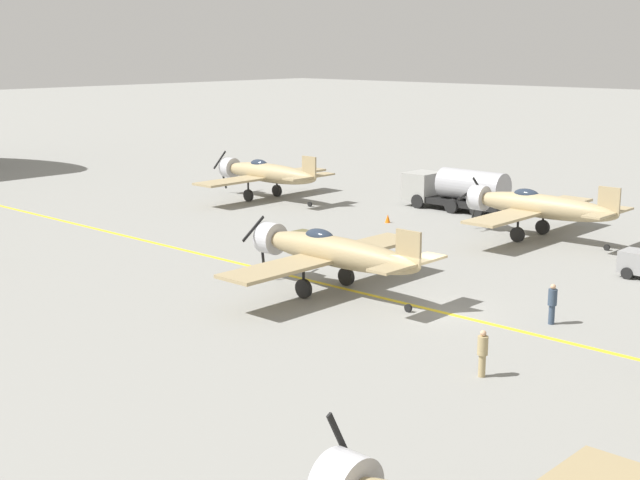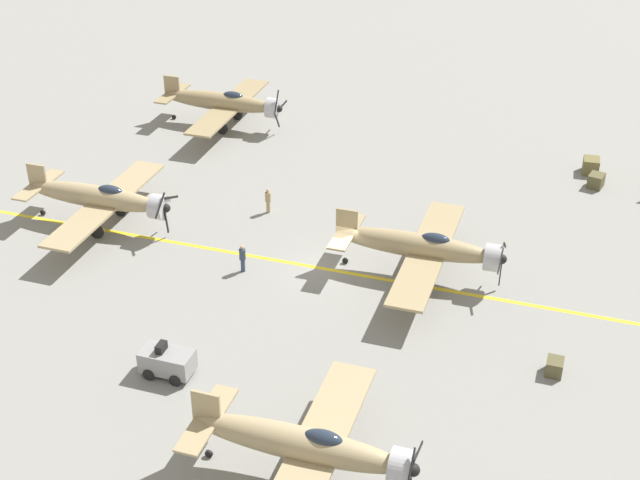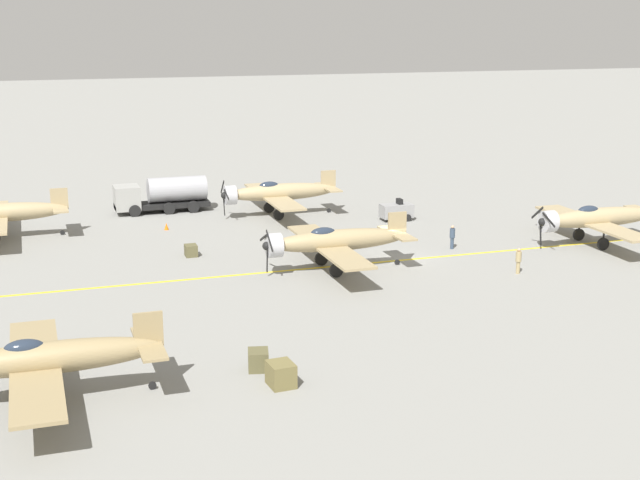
% 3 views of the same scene
% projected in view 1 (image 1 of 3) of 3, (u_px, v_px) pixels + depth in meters
% --- Properties ---
extents(ground_plane, '(400.00, 400.00, 0.00)m').
position_uv_depth(ground_plane, '(429.00, 309.00, 39.43)').
color(ground_plane, gray).
extents(taxiway_stripe, '(0.30, 160.00, 0.01)m').
position_uv_depth(taxiway_stripe, '(429.00, 309.00, 39.43)').
color(taxiway_stripe, yellow).
rests_on(taxiway_stripe, ground).
extents(airplane_mid_right, '(12.00, 9.98, 3.65)m').
position_uv_depth(airplane_mid_right, '(537.00, 206.00, 53.30)').
color(airplane_mid_right, tan).
rests_on(airplane_mid_right, ground).
extents(airplane_far_right, '(12.00, 9.98, 3.65)m').
position_uv_depth(airplane_far_right, '(266.00, 173.00, 67.06)').
color(airplane_far_right, tan).
rests_on(airplane_far_right, ground).
extents(airplane_mid_center, '(12.00, 9.98, 3.65)m').
position_uv_depth(airplane_mid_center, '(331.00, 251.00, 41.60)').
color(airplane_mid_center, tan).
rests_on(airplane_mid_center, ground).
extents(fuel_tanker, '(2.67, 8.00, 2.98)m').
position_uv_depth(fuel_tanker, '(456.00, 189.00, 62.80)').
color(fuel_tanker, black).
rests_on(fuel_tanker, ground).
extents(ground_crew_walking, '(0.37, 0.37, 1.72)m').
position_uv_depth(ground_crew_walking, '(483.00, 351.00, 31.21)').
color(ground_crew_walking, tan).
rests_on(ground_crew_walking, ground).
extents(ground_crew_inspecting, '(0.38, 0.38, 1.74)m').
position_uv_depth(ground_crew_inspecting, '(552.00, 302.00, 37.13)').
color(ground_crew_inspecting, '#334256').
rests_on(ground_crew_inspecting, ground).
extents(supply_crate_outboard, '(0.99, 0.82, 0.82)m').
position_uv_depth(supply_crate_outboard, '(302.00, 238.00, 52.16)').
color(supply_crate_outboard, brown).
rests_on(supply_crate_outboard, ground).
extents(traffic_cone, '(0.36, 0.36, 0.55)m').
position_uv_depth(traffic_cone, '(388.00, 219.00, 58.60)').
color(traffic_cone, orange).
rests_on(traffic_cone, ground).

